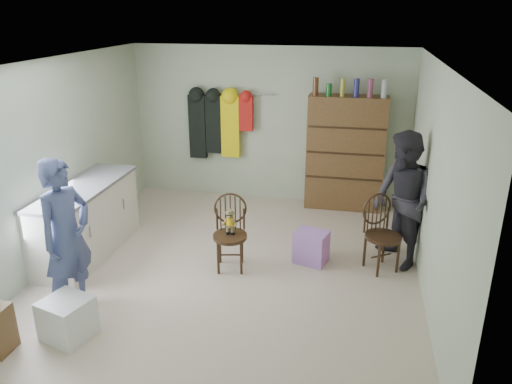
% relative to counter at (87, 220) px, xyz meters
% --- Properties ---
extents(ground_plane, '(5.00, 5.00, 0.00)m').
position_rel_counter_xyz_m(ground_plane, '(1.95, 0.00, -0.47)').
color(ground_plane, beige).
rests_on(ground_plane, ground).
extents(room_walls, '(5.00, 5.00, 5.00)m').
position_rel_counter_xyz_m(room_walls, '(1.95, 0.53, 1.11)').
color(room_walls, beige).
rests_on(room_walls, ground).
extents(counter, '(0.64, 1.86, 0.94)m').
position_rel_counter_xyz_m(counter, '(0.00, 0.00, 0.00)').
color(counter, silver).
rests_on(counter, ground).
extents(plastic_tub, '(0.53, 0.52, 0.41)m').
position_rel_counter_xyz_m(plastic_tub, '(0.70, -1.68, -0.27)').
color(plastic_tub, white).
rests_on(plastic_tub, ground).
extents(chair_front, '(0.49, 0.49, 0.94)m').
position_rel_counter_xyz_m(chair_front, '(1.92, 0.02, 0.05)').
color(chair_front, '#3F2716').
rests_on(chair_front, ground).
extents(chair_far, '(0.59, 0.59, 0.95)m').
position_rel_counter_xyz_m(chair_far, '(3.72, 0.36, 0.04)').
color(chair_far, '#3F2716').
rests_on(chair_far, ground).
extents(striped_bag, '(0.46, 0.40, 0.42)m').
position_rel_counter_xyz_m(striped_bag, '(2.89, 0.33, -0.26)').
color(striped_bag, '#E572C5').
rests_on(striped_bag, ground).
extents(person_left, '(0.56, 0.71, 1.69)m').
position_rel_counter_xyz_m(person_left, '(0.52, -1.23, 0.38)').
color(person_left, '#444E7D').
rests_on(person_left, ground).
extents(person_right, '(0.95, 1.03, 1.70)m').
position_rel_counter_xyz_m(person_right, '(3.95, 0.51, 0.38)').
color(person_right, '#2D2B33').
rests_on(person_right, ground).
extents(dresser, '(1.20, 0.39, 2.07)m').
position_rel_counter_xyz_m(dresser, '(3.20, 2.30, 0.44)').
color(dresser, brown).
rests_on(dresser, ground).
extents(coat_rack, '(1.42, 0.12, 1.09)m').
position_rel_counter_xyz_m(coat_rack, '(1.12, 2.38, 0.78)').
color(coat_rack, '#99999E').
rests_on(coat_rack, ground).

